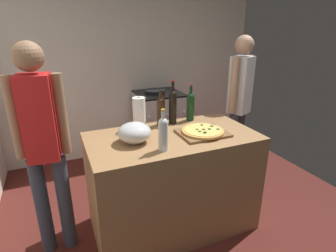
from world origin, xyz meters
TOP-DOWN VIEW (x-y plane):
  - ground_plane at (0.00, 1.22)m, footprint 3.86×3.05m
  - kitchen_wall_rear at (0.00, 2.50)m, footprint 3.86×0.10m
  - counter at (-0.07, 0.70)m, footprint 1.42×0.76m
  - cutting_board at (0.18, 0.63)m, footprint 0.40×0.32m
  - pizza at (0.18, 0.63)m, footprint 0.36×0.36m
  - mixing_bowl at (-0.40, 0.69)m, footprint 0.26×0.26m
  - paper_towel_roll at (-0.28, 0.96)m, footprint 0.11×0.11m
  - wine_bottle_dark at (0.05, 0.98)m, footprint 0.07×0.07m
  - wine_bottle_clear at (0.25, 0.99)m, footprint 0.08×0.08m
  - wine_bottle_green at (-0.06, 0.98)m, footprint 0.08×0.08m
  - wine_bottle_amber at (-0.25, 0.47)m, footprint 0.07×0.07m
  - stove at (0.35, 2.10)m, footprint 0.60×0.61m
  - person_in_stripes at (-1.06, 0.82)m, footprint 0.38×0.22m
  - person_in_red at (0.98, 1.19)m, footprint 0.35×0.27m

SIDE VIEW (x-z plane):
  - ground_plane at x=0.00m, z-range -0.02..0.00m
  - counter at x=-0.07m, z-range 0.00..0.90m
  - stove at x=0.35m, z-range -0.02..0.95m
  - cutting_board at x=0.18m, z-range 0.90..0.92m
  - pizza at x=0.18m, z-range 0.92..0.95m
  - person_in_red at x=0.98m, z-range 0.13..1.81m
  - person_in_stripes at x=-1.06m, z-range 0.13..1.81m
  - mixing_bowl at x=-0.40m, z-range 0.91..1.07m
  - wine_bottle_amber at x=-0.25m, z-range 0.89..1.20m
  - paper_towel_roll at x=-0.28m, z-range 0.90..1.19m
  - wine_bottle_green at x=-0.06m, z-range 0.88..1.21m
  - wine_bottle_clear at x=0.25m, z-range 0.88..1.23m
  - wine_bottle_dark at x=0.05m, z-range 0.87..1.28m
  - kitchen_wall_rear at x=0.00m, z-range 0.00..2.60m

